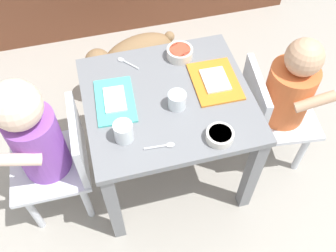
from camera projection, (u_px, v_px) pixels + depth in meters
The scene contains 13 objects.
ground_plane at pixel (168, 167), 1.70m from camera, with size 7.00×7.00×0.00m, color #9E998E.
dining_table at pixel (168, 113), 1.39m from camera, with size 0.58×0.54×0.48m.
seated_child_left at pixel (39, 139), 1.26m from camera, with size 0.28×0.28×0.70m.
seated_child_right at pixel (286, 93), 1.43m from camera, with size 0.31×0.31×0.65m.
dog at pixel (133, 56), 1.83m from camera, with size 0.46×0.26×0.32m.
food_tray_left at pixel (115, 100), 1.30m from camera, with size 0.14×0.22×0.02m.
food_tray_right at pixel (215, 81), 1.36m from camera, with size 0.16×0.21×0.02m.
water_cup_left at pixel (124, 132), 1.19m from camera, with size 0.06×0.06×0.07m.
water_cup_right at pixel (177, 101), 1.28m from camera, with size 0.06×0.06×0.06m.
cereal_bowl_right_side at pixel (220, 135), 1.20m from camera, with size 0.09×0.09×0.03m.
veggie_bowl_near at pixel (180, 53), 1.42m from camera, with size 0.10×0.10×0.04m.
spoon_by_left_tray at pixel (126, 62), 1.42m from camera, with size 0.07×0.08×0.01m.
spoon_by_right_tray at pixel (163, 146), 1.19m from camera, with size 0.10×0.02×0.01m.
Camera 1 is at (-0.22, -0.83, 1.48)m, focal length 40.61 mm.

